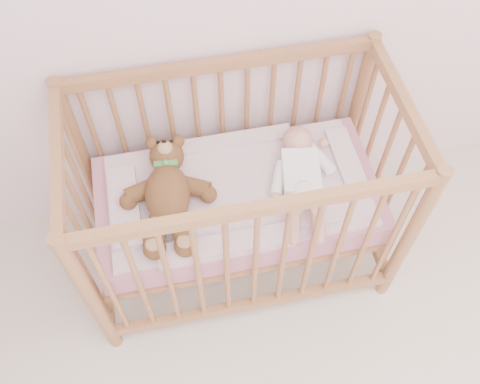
{
  "coord_description": "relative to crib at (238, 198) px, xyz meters",
  "views": [
    {
      "loc": [
        -0.42,
        0.35,
        2.46
      ],
      "look_at": [
        -0.17,
        1.55,
        0.62
      ],
      "focal_mm": 40.0,
      "sensor_mm": 36.0,
      "label": 1
    }
  ],
  "objects": [
    {
      "name": "blanket",
      "position": [
        0.0,
        0.0,
        0.06
      ],
      "size": [
        1.1,
        0.58,
        0.06
      ],
      "primitive_type": null,
      "color": "pink",
      "rests_on": "mattress"
    },
    {
      "name": "crib",
      "position": [
        0.0,
        0.0,
        0.0
      ],
      "size": [
        1.36,
        0.76,
        1.0
      ],
      "primitive_type": null,
      "color": "#B07C4A",
      "rests_on": "floor"
    },
    {
      "name": "teddy_bear",
      "position": [
        -0.29,
        -0.02,
        0.15
      ],
      "size": [
        0.47,
        0.63,
        0.16
      ],
      "primitive_type": null,
      "rotation": [
        0.0,
        0.0,
        -0.1
      ],
      "color": "brown",
      "rests_on": "blanket"
    },
    {
      "name": "mattress",
      "position": [
        0.0,
        0.0,
        -0.01
      ],
      "size": [
        1.22,
        0.62,
        0.13
      ],
      "primitive_type": "cube",
      "color": "#C57B91",
      "rests_on": "crib"
    },
    {
      "name": "baby",
      "position": [
        0.27,
        -0.02,
        0.14
      ],
      "size": [
        0.39,
        0.64,
        0.14
      ],
      "primitive_type": null,
      "rotation": [
        0.0,
        0.0,
        -0.18
      ],
      "color": "white",
      "rests_on": "blanket"
    }
  ]
}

